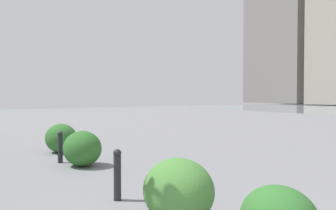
{
  "coord_description": "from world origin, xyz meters",
  "views": [
    {
      "loc": [
        -1.21,
        1.47,
        1.67
      ],
      "look_at": [
        8.73,
        -5.26,
        1.33
      ],
      "focal_mm": 36.83,
      "sensor_mm": 36.0,
      "label": 1
    }
  ],
  "objects": [
    {
      "name": "bollard_mid",
      "position": [
        7.29,
        -1.07,
        0.41
      ],
      "size": [
        0.13,
        0.13,
        0.79
      ],
      "color": "#232328",
      "rests_on": "ground"
    },
    {
      "name": "shrub_wide",
      "position": [
        2.4,
        -1.14,
        0.43
      ],
      "size": [
        1.0,
        0.9,
        0.85
      ],
      "color": "#477F38",
      "rests_on": "ground"
    },
    {
      "name": "shrub_low",
      "position": [
        6.59,
        -1.38,
        0.42
      ],
      "size": [
        0.98,
        0.88,
        0.83
      ],
      "color": "#2D6628",
      "rests_on": "ground"
    },
    {
      "name": "bollard_near",
      "position": [
        3.73,
        -0.9,
        0.43
      ],
      "size": [
        0.13,
        0.13,
        0.82
      ],
      "color": "#232328",
      "rests_on": "ground"
    },
    {
      "name": "shrub_round",
      "position": [
        8.8,
        -1.55,
        0.42
      ],
      "size": [
        0.99,
        0.89,
        0.84
      ],
      "color": "#2D6628",
      "rests_on": "ground"
    },
    {
      "name": "building_highrise",
      "position": [
        46.8,
        -61.83,
        19.66
      ],
      "size": [
        14.0,
        10.88,
        39.32
      ],
      "color": "gray",
      "rests_on": "ground"
    }
  ]
}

